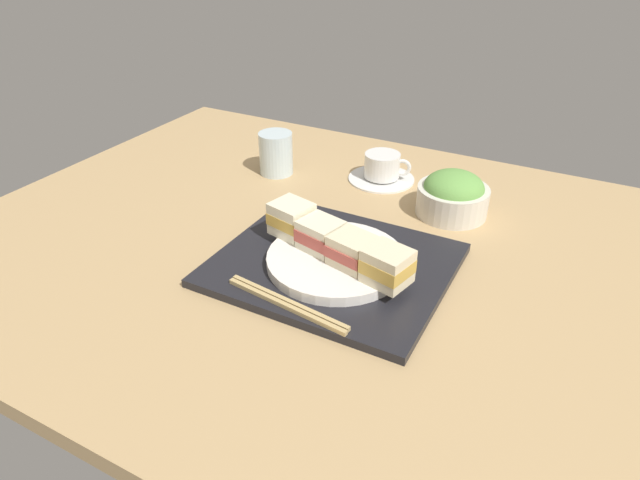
{
  "coord_description": "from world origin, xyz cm",
  "views": [
    {
      "loc": [
        33.94,
        -73.21,
        51.04
      ],
      "look_at": [
        -1.52,
        -6.74,
        5.0
      ],
      "focal_mm": 31.25,
      "sensor_mm": 36.0,
      "label": 1
    }
  ],
  "objects_px": {
    "sandwich_plate": "(336,260)",
    "chopsticks_pair": "(285,303)",
    "sandwich_inner_far": "(352,250)",
    "salad_bowl": "(453,195)",
    "sandwich_nearmost": "(292,219)",
    "sandwich_farmost": "(387,266)",
    "coffee_cup": "(382,169)",
    "sandwich_inner_near": "(321,235)",
    "drinking_glass": "(276,153)"
  },
  "relations": [
    {
      "from": "sandwich_inner_far",
      "to": "sandwich_nearmost",
      "type": "bearing_deg",
      "value": 164.34
    },
    {
      "from": "sandwich_plate",
      "to": "chopsticks_pair",
      "type": "distance_m",
      "value": 0.13
    },
    {
      "from": "sandwich_nearmost",
      "to": "sandwich_farmost",
      "type": "distance_m",
      "value": 0.2
    },
    {
      "from": "sandwich_inner_far",
      "to": "coffee_cup",
      "type": "bearing_deg",
      "value": 105.45
    },
    {
      "from": "chopsticks_pair",
      "to": "coffee_cup",
      "type": "xyz_separation_m",
      "value": [
        -0.05,
        0.48,
        0.01
      ]
    },
    {
      "from": "sandwich_inner_near",
      "to": "coffee_cup",
      "type": "relative_size",
      "value": 0.54
    },
    {
      "from": "sandwich_plate",
      "to": "sandwich_inner_near",
      "type": "bearing_deg",
      "value": 164.34
    },
    {
      "from": "salad_bowl",
      "to": "coffee_cup",
      "type": "distance_m",
      "value": 0.19
    },
    {
      "from": "coffee_cup",
      "to": "sandwich_inner_far",
      "type": "bearing_deg",
      "value": -74.55
    },
    {
      "from": "sandwich_inner_near",
      "to": "drinking_glass",
      "type": "relative_size",
      "value": 0.83
    },
    {
      "from": "sandwich_farmost",
      "to": "salad_bowl",
      "type": "bearing_deg",
      "value": 88.29
    },
    {
      "from": "sandwich_farmost",
      "to": "salad_bowl",
      "type": "height_order",
      "value": "salad_bowl"
    },
    {
      "from": "drinking_glass",
      "to": "sandwich_inner_near",
      "type": "bearing_deg",
      "value": -46.92
    },
    {
      "from": "sandwich_plate",
      "to": "chopsticks_pair",
      "type": "bearing_deg",
      "value": -97.84
    },
    {
      "from": "sandwich_inner_far",
      "to": "sandwich_farmost",
      "type": "xyz_separation_m",
      "value": [
        0.06,
        -0.02,
        0.0
      ]
    },
    {
      "from": "coffee_cup",
      "to": "chopsticks_pair",
      "type": "bearing_deg",
      "value": -84.0
    },
    {
      "from": "coffee_cup",
      "to": "sandwich_inner_near",
      "type": "bearing_deg",
      "value": -84.01
    },
    {
      "from": "sandwich_farmost",
      "to": "drinking_glass",
      "type": "height_order",
      "value": "drinking_glass"
    },
    {
      "from": "sandwich_nearmost",
      "to": "sandwich_inner_far",
      "type": "distance_m",
      "value": 0.13
    },
    {
      "from": "sandwich_inner_near",
      "to": "drinking_glass",
      "type": "bearing_deg",
      "value": 133.08
    },
    {
      "from": "sandwich_inner_near",
      "to": "drinking_glass",
      "type": "distance_m",
      "value": 0.37
    },
    {
      "from": "chopsticks_pair",
      "to": "coffee_cup",
      "type": "distance_m",
      "value": 0.49
    },
    {
      "from": "sandwich_nearmost",
      "to": "sandwich_farmost",
      "type": "relative_size",
      "value": 1.01
    },
    {
      "from": "sandwich_plate",
      "to": "drinking_glass",
      "type": "relative_size",
      "value": 2.43
    },
    {
      "from": "sandwich_inner_near",
      "to": "sandwich_inner_far",
      "type": "xyz_separation_m",
      "value": [
        0.06,
        -0.02,
        0.0
      ]
    },
    {
      "from": "sandwich_inner_near",
      "to": "salad_bowl",
      "type": "distance_m",
      "value": 0.3
    },
    {
      "from": "sandwich_nearmost",
      "to": "chopsticks_pair",
      "type": "distance_m",
      "value": 0.18
    },
    {
      "from": "chopsticks_pair",
      "to": "sandwich_inner_far",
      "type": "bearing_deg",
      "value": 67.31
    },
    {
      "from": "sandwich_inner_far",
      "to": "drinking_glass",
      "type": "bearing_deg",
      "value": 137.71
    },
    {
      "from": "sandwich_plate",
      "to": "sandwich_nearmost",
      "type": "distance_m",
      "value": 0.11
    },
    {
      "from": "sandwich_inner_near",
      "to": "sandwich_farmost",
      "type": "relative_size",
      "value": 1.0
    },
    {
      "from": "sandwich_inner_near",
      "to": "sandwich_inner_far",
      "type": "height_order",
      "value": "same"
    },
    {
      "from": "sandwich_farmost",
      "to": "salad_bowl",
      "type": "distance_m",
      "value": 0.31
    },
    {
      "from": "sandwich_inner_far",
      "to": "salad_bowl",
      "type": "height_order",
      "value": "salad_bowl"
    },
    {
      "from": "sandwich_plate",
      "to": "sandwich_inner_far",
      "type": "relative_size",
      "value": 2.85
    },
    {
      "from": "chopsticks_pair",
      "to": "sandwich_farmost",
      "type": "bearing_deg",
      "value": 41.53
    },
    {
      "from": "sandwich_inner_far",
      "to": "drinking_glass",
      "type": "distance_m",
      "value": 0.43
    },
    {
      "from": "sandwich_nearmost",
      "to": "salad_bowl",
      "type": "relative_size",
      "value": 0.57
    },
    {
      "from": "sandwich_nearmost",
      "to": "drinking_glass",
      "type": "distance_m",
      "value": 0.32
    },
    {
      "from": "sandwich_inner_near",
      "to": "chopsticks_pair",
      "type": "relative_size",
      "value": 0.36
    },
    {
      "from": "sandwich_plate",
      "to": "coffee_cup",
      "type": "distance_m",
      "value": 0.36
    },
    {
      "from": "sandwich_inner_near",
      "to": "coffee_cup",
      "type": "bearing_deg",
      "value": 95.99
    },
    {
      "from": "sandwich_farmost",
      "to": "coffee_cup",
      "type": "distance_m",
      "value": 0.42
    },
    {
      "from": "sandwich_inner_near",
      "to": "coffee_cup",
      "type": "distance_m",
      "value": 0.35
    },
    {
      "from": "sandwich_nearmost",
      "to": "sandwich_farmost",
      "type": "bearing_deg",
      "value": -15.66
    },
    {
      "from": "chopsticks_pair",
      "to": "sandwich_nearmost",
      "type": "bearing_deg",
      "value": 116.93
    },
    {
      "from": "sandwich_nearmost",
      "to": "sandwich_inner_near",
      "type": "height_order",
      "value": "sandwich_nearmost"
    },
    {
      "from": "sandwich_nearmost",
      "to": "sandwich_inner_far",
      "type": "bearing_deg",
      "value": -15.66
    },
    {
      "from": "sandwich_nearmost",
      "to": "salad_bowl",
      "type": "distance_m",
      "value": 0.32
    },
    {
      "from": "sandwich_plate",
      "to": "sandwich_farmost",
      "type": "xyz_separation_m",
      "value": [
        0.1,
        -0.03,
        0.04
      ]
    }
  ]
}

